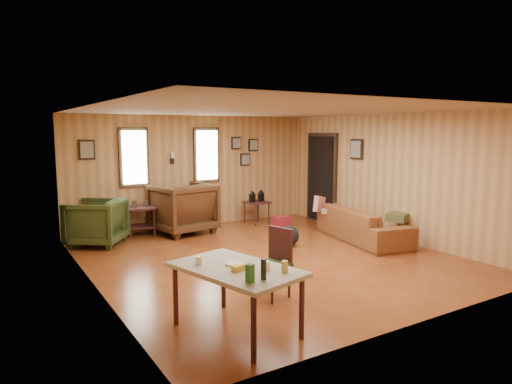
{
  "coord_description": "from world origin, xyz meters",
  "views": [
    {
      "loc": [
        -4.0,
        -6.11,
        2.08
      ],
      "look_at": [
        0.0,
        0.4,
        1.05
      ],
      "focal_mm": 32.0,
      "sensor_mm": 36.0,
      "label": 1
    }
  ],
  "objects_px": {
    "end_table": "(141,216)",
    "side_table": "(257,200)",
    "recliner_green": "(96,220)",
    "sofa": "(363,219)",
    "recliner_brown": "(183,206)",
    "dining_table": "(237,273)"
  },
  "relations": [
    {
      "from": "end_table",
      "to": "side_table",
      "type": "distance_m",
      "value": 2.59
    },
    {
      "from": "recliner_green",
      "to": "end_table",
      "type": "relative_size",
      "value": 1.31
    },
    {
      "from": "side_table",
      "to": "end_table",
      "type": "bearing_deg",
      "value": 174.94
    },
    {
      "from": "sofa",
      "to": "recliner_green",
      "type": "bearing_deg",
      "value": 74.22
    },
    {
      "from": "sofa",
      "to": "recliner_brown",
      "type": "xyz_separation_m",
      "value": [
        -2.66,
        2.41,
        0.14
      ]
    },
    {
      "from": "sofa",
      "to": "recliner_brown",
      "type": "distance_m",
      "value": 3.59
    },
    {
      "from": "end_table",
      "to": "recliner_green",
      "type": "bearing_deg",
      "value": -159.08
    },
    {
      "from": "recliner_brown",
      "to": "dining_table",
      "type": "distance_m",
      "value": 4.81
    },
    {
      "from": "sofa",
      "to": "recliner_green",
      "type": "xyz_separation_m",
      "value": [
        -4.39,
        2.3,
        0.04
      ]
    },
    {
      "from": "recliner_brown",
      "to": "recliner_green",
      "type": "distance_m",
      "value": 1.74
    },
    {
      "from": "recliner_brown",
      "to": "side_table",
      "type": "bearing_deg",
      "value": 171.63
    },
    {
      "from": "recliner_green",
      "to": "side_table",
      "type": "bearing_deg",
      "value": 128.15
    },
    {
      "from": "side_table",
      "to": "dining_table",
      "type": "relative_size",
      "value": 0.51
    },
    {
      "from": "sofa",
      "to": "side_table",
      "type": "bearing_deg",
      "value": 31.6
    },
    {
      "from": "side_table",
      "to": "dining_table",
      "type": "distance_m",
      "value": 5.59
    },
    {
      "from": "dining_table",
      "to": "sofa",
      "type": "bearing_deg",
      "value": 14.96
    },
    {
      "from": "recliner_green",
      "to": "side_table",
      "type": "xyz_separation_m",
      "value": [
        3.52,
        0.13,
        0.06
      ]
    },
    {
      "from": "sofa",
      "to": "end_table",
      "type": "distance_m",
      "value": 4.35
    },
    {
      "from": "sofa",
      "to": "end_table",
      "type": "relative_size",
      "value": 3.05
    },
    {
      "from": "end_table",
      "to": "dining_table",
      "type": "distance_m",
      "value": 4.91
    },
    {
      "from": "sofa",
      "to": "dining_table",
      "type": "relative_size",
      "value": 1.42
    },
    {
      "from": "recliner_brown",
      "to": "sofa",
      "type": "bearing_deg",
      "value": 128.71
    }
  ]
}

